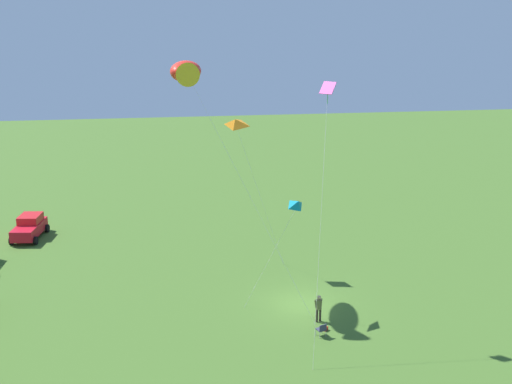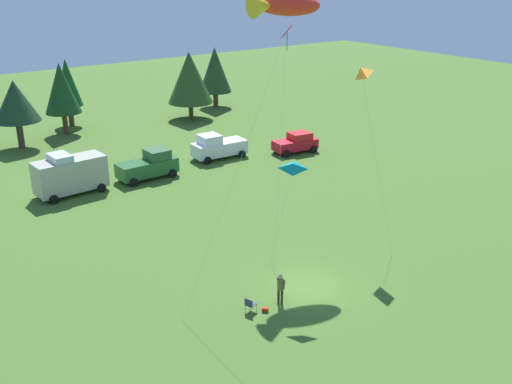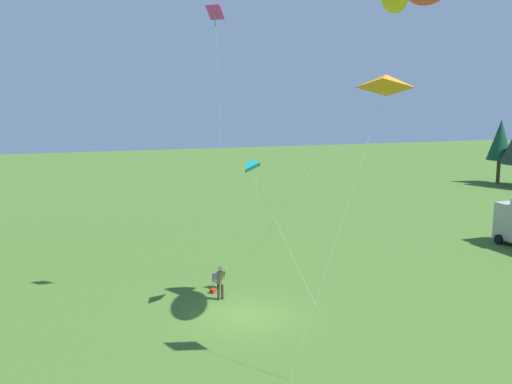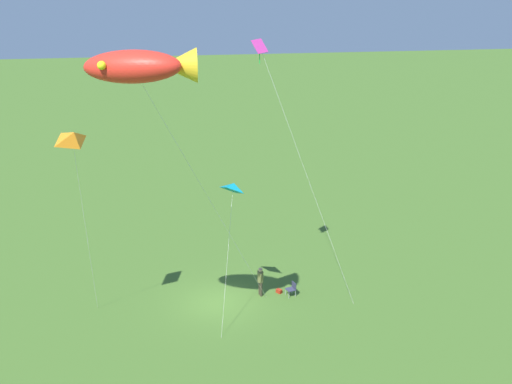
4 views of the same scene
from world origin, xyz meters
name	(u,v)px [view 1 (image 1 of 4)]	position (x,y,z in m)	size (l,w,h in m)	color
ground_plane	(300,304)	(0.00, 0.00, 0.00)	(160.00, 160.00, 0.00)	#3F6324
person_kite_flyer	(319,306)	(-2.45, -0.60, 1.02)	(0.42, 0.55, 1.74)	#373124
folding_chair	(322,329)	(-4.23, -0.34, 0.49)	(0.61, 0.61, 0.82)	#32334A
backpack_on_grass	(325,329)	(-3.55, -0.74, 0.11)	(0.32, 0.22, 0.22)	#A42714
car_red_sedan	(30,227)	(15.51, 19.76, 0.95)	(4.40, 2.67, 1.89)	red
kite_large_fish	(186,72)	(3.15, 6.71, 14.62)	(8.61, 8.50, 15.39)	red
kite_delta_teal	(298,205)	(-0.92, 0.43, 7.05)	(1.74, 3.89, 7.42)	#0C849A
kite_delta_orange	(235,123)	(6.56, 3.31, 10.80)	(1.71, 4.49, 11.26)	orange
kite_diamond_rainbow	(327,102)	(-2.65, -0.65, 13.40)	(5.58, 2.21, 14.44)	#DD379D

